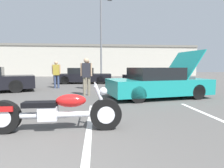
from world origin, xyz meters
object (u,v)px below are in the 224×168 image
Objects in this scene: parked_car_mid_row at (83,76)px; spectator_near_motorcycle at (56,72)px; show_car_hood_open at (158,83)px; light_pole at (102,36)px; parked_car_right_row at (152,76)px; spectator_by_show_car at (86,73)px; motorcycle at (56,112)px; spectator_midground at (87,72)px.

spectator_near_motorcycle is (-1.37, -3.18, 0.40)m from parked_car_mid_row.
spectator_near_motorcycle is at bearing 133.48° from show_car_hood_open.
light_pole is 11.99m from show_car_hood_open.
light_pole is 6.07m from parked_car_mid_row.
spectator_by_show_car is (-4.83, -5.49, 0.46)m from parked_car_right_row.
motorcycle is 0.61× the size of parked_car_mid_row.
spectator_by_show_car is at bearing -95.82° from light_pole.
show_car_hood_open is at bearing -36.28° from spectator_near_motorcycle.
spectator_midground is (-1.11, -8.15, -3.48)m from light_pole.
motorcycle is 0.55× the size of parked_car_right_row.
motorcycle is 1.56× the size of spectator_by_show_car.
motorcycle is at bearing -87.98° from parked_car_mid_row.
light_pole is at bearing 109.01° from parked_car_right_row.
spectator_near_motorcycle reaches higher than parked_car_right_row.
parked_car_mid_row is at bearing -110.69° from light_pole.
show_car_hood_open is (1.98, -11.17, -3.89)m from light_pole.
spectator_by_show_car is (0.37, 4.41, 0.60)m from motorcycle.
light_pole is 4.89× the size of spectator_by_show_car.
parked_car_mid_row is at bearing 66.77° from spectator_near_motorcycle.
light_pole is at bearing 68.22° from spectator_near_motorcycle.
show_car_hood_open is 2.68× the size of spectator_near_motorcycle.
motorcycle is at bearing -94.78° from spectator_by_show_car.
spectator_near_motorcycle reaches higher than motorcycle.
light_pole is 15.42m from motorcycle.
spectator_by_show_car is at bearing -83.66° from parked_car_mid_row.
motorcycle is 0.60× the size of show_car_hood_open.
parked_car_right_row is 5.44m from parked_car_mid_row.
show_car_hood_open is 6.19m from spectator_near_motorcycle.
spectator_midground is (-0.05, 2.23, 0.02)m from spectator_by_show_car.
spectator_midground is at bearing 91.40° from spectator_by_show_car.
parked_car_mid_row is 3.48m from spectator_near_motorcycle.
parked_car_right_row reaches higher than motorcycle.
spectator_midground is at bearing -164.92° from parked_car_right_row.
spectator_by_show_car reaches higher than parked_car_mid_row.
spectator_near_motorcycle is at bearing -112.36° from parked_car_mid_row.
parked_car_mid_row reaches higher than motorcycle.
parked_car_mid_row is at bearing 107.63° from show_car_hood_open.
spectator_midground is at bearing -81.31° from parked_car_mid_row.
parked_car_right_row is 1.11× the size of parked_car_mid_row.
spectator_near_motorcycle is 0.96× the size of spectator_midground.
spectator_by_show_car is (1.94, -2.87, 0.03)m from spectator_near_motorcycle.
show_car_hood_open reaches higher than spectator_by_show_car.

